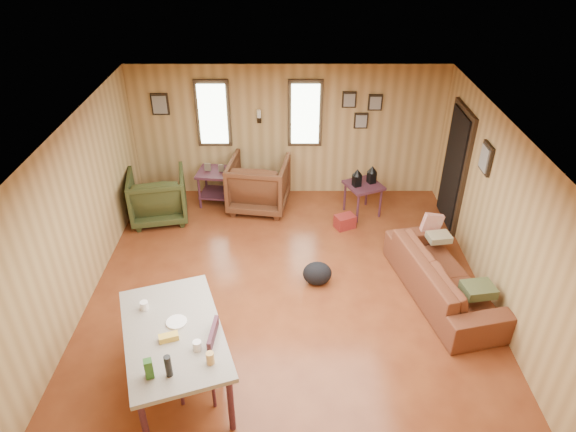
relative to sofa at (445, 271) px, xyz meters
name	(u,v)px	position (x,y,z in m)	size (l,w,h in m)	color
room	(301,211)	(-1.97, 0.28, 0.78)	(5.54, 6.04, 2.44)	brown
sofa	(445,271)	(0.00, 0.00, 0.00)	(2.18, 0.64, 0.85)	brown
recliner_brown	(259,182)	(-2.65, 2.42, 0.08)	(0.99, 0.93, 1.02)	#522C18
recliner_green	(158,194)	(-4.34, 2.05, 0.05)	(0.92, 0.86, 0.95)	#2F3518
end_table	(216,181)	(-3.42, 2.57, 0.01)	(0.68, 0.63, 0.78)	#4F2331
side_table	(364,183)	(-0.84, 2.19, 0.18)	(0.74, 0.74, 0.89)	#4F2331
cooler	(345,222)	(-1.18, 1.73, -0.31)	(0.38, 0.34, 0.23)	maroon
backpack	(317,273)	(-1.72, 0.25, -0.25)	(0.45, 0.36, 0.36)	black
sofa_pillows	(455,257)	(0.18, 0.20, 0.07)	(0.66, 1.71, 0.35)	#474F2C
dining_table	(174,337)	(-3.35, -1.59, 0.35)	(1.49, 1.91, 1.10)	gray
dining_chair	(205,358)	(-3.02, -1.67, 0.12)	(0.47, 0.47, 0.98)	#2F3518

